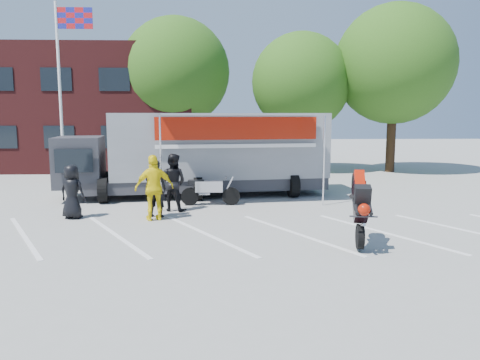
{
  "coord_description": "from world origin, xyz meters",
  "views": [
    {
      "loc": [
        0.62,
        -11.17,
        3.16
      ],
      "look_at": [
        1.13,
        2.16,
        1.3
      ],
      "focal_mm": 35.0,
      "sensor_mm": 36.0,
      "label": 1
    }
  ],
  "objects": [
    {
      "name": "ground",
      "position": [
        0.0,
        0.0,
        0.0
      ],
      "size": [
        100.0,
        100.0,
        0.0
      ],
      "primitive_type": "plane",
      "color": "gray",
      "rests_on": "ground"
    },
    {
      "name": "spectator_hivis",
      "position": [
        -1.42,
        2.77,
        0.99
      ],
      "size": [
        1.26,
        0.83,
        1.98
      ],
      "primitive_type": "imported",
      "rotation": [
        0.0,
        0.0,
        3.47
      ],
      "color": "yellow",
      "rests_on": "ground"
    },
    {
      "name": "parking_bay_lines",
      "position": [
        0.0,
        1.0,
        0.01
      ],
      "size": [
        18.09,
        13.33,
        0.01
      ],
      "primitive_type": "cube",
      "rotation": [
        0.0,
        0.0,
        0.52
      ],
      "color": "white",
      "rests_on": "ground"
    },
    {
      "name": "parked_motorcycle",
      "position": [
        0.2,
        5.08,
        0.0
      ],
      "size": [
        2.12,
        0.71,
        1.11
      ],
      "primitive_type": null,
      "rotation": [
        0.0,
        0.0,
        1.57
      ],
      "color": "#B0B0B5",
      "rests_on": "ground"
    },
    {
      "name": "tree_left",
      "position": [
        -2.0,
        16.0,
        5.57
      ],
      "size": [
        6.12,
        6.12,
        8.64
      ],
      "color": "#382314",
      "rests_on": "ground"
    },
    {
      "name": "spectator_leather_a",
      "position": [
        -3.98,
        3.12,
        0.83
      ],
      "size": [
        0.93,
        0.74,
        1.66
      ],
      "primitive_type": "imported",
      "rotation": [
        0.0,
        0.0,
        2.85
      ],
      "color": "black",
      "rests_on": "ground"
    },
    {
      "name": "tree_mid",
      "position": [
        5.0,
        15.0,
        4.94
      ],
      "size": [
        5.44,
        5.44,
        7.68
      ],
      "color": "#382314",
      "rests_on": "ground"
    },
    {
      "name": "transporter_truck",
      "position": [
        0.03,
        7.12,
        0.0
      ],
      "size": [
        10.7,
        6.17,
        3.23
      ],
      "primitive_type": null,
      "rotation": [
        0.0,
        0.0,
        0.13
      ],
      "color": "gray",
      "rests_on": "ground"
    },
    {
      "name": "stunt_bike_rider",
      "position": [
        3.92,
        -0.03,
        0.0
      ],
      "size": [
        1.04,
        1.79,
        1.98
      ],
      "primitive_type": null,
      "rotation": [
        0.0,
        0.0,
        -0.15
      ],
      "color": "black",
      "rests_on": "ground"
    },
    {
      "name": "flagpole",
      "position": [
        -6.24,
        10.0,
        5.05
      ],
      "size": [
        1.61,
        0.12,
        8.0
      ],
      "color": "white",
      "rests_on": "ground"
    },
    {
      "name": "spectator_leather_c",
      "position": [
        -1.01,
        4.18,
        0.95
      ],
      "size": [
        1.11,
        0.99,
        1.9
      ],
      "primitive_type": "imported",
      "rotation": [
        0.0,
        0.0,
        2.8
      ],
      "color": "black",
      "rests_on": "ground"
    },
    {
      "name": "office_building",
      "position": [
        -10.0,
        18.0,
        3.5
      ],
      "size": [
        18.0,
        8.0,
        7.0
      ],
      "primitive_type": "cube",
      "color": "#4E1919",
      "rests_on": "ground"
    },
    {
      "name": "spectator_leather_b",
      "position": [
        -1.44,
        3.22,
        0.9
      ],
      "size": [
        0.74,
        0.57,
        1.8
      ],
      "primitive_type": "imported",
      "rotation": [
        0.0,
        0.0,
        2.92
      ],
      "color": "black",
      "rests_on": "ground"
    },
    {
      "name": "tree_right",
      "position": [
        10.0,
        14.5,
        5.88
      ],
      "size": [
        6.46,
        6.46,
        9.12
      ],
      "color": "#382314",
      "rests_on": "ground"
    }
  ]
}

